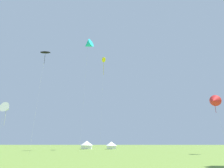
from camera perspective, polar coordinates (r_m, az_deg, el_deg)
kite_black_parafoil at (r=47.46m, az=-18.74°, el=8.59°), size 2.35×2.34×22.04m
kite_yellow_parafoil at (r=64.26m, az=-2.42°, el=6.98°), size 2.06×3.82×28.51m
kite_cyan_delta at (r=63.42m, az=-6.94°, el=11.23°), size 4.04×4.41×33.29m
kite_white_delta at (r=58.28m, az=-28.21°, el=-6.20°), size 2.90×2.80×12.15m
kite_red_delta at (r=43.84m, az=27.47°, el=-4.31°), size 3.14×3.43×11.30m
festival_tent_right at (r=69.69m, az=-7.34°, el=-16.97°), size 4.16×4.16×2.70m
festival_tent_left at (r=69.02m, az=-0.21°, el=-17.23°), size 3.73×3.73×2.43m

